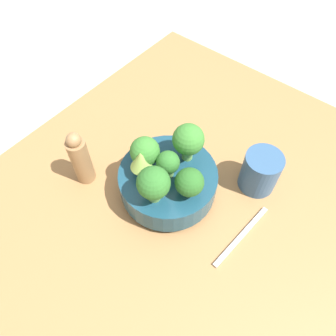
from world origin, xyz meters
TOP-DOWN VIEW (x-y plane):
  - ground_plane at (0.00, 0.00)m, footprint 6.00×6.00m
  - table at (0.00, 0.00)m, footprint 1.01×0.81m
  - bowl at (0.01, 0.02)m, footprint 0.21×0.21m
  - broccoli_floret_back at (0.00, 0.07)m, footprint 0.06×0.06m
  - broccoli_floret_front at (0.00, -0.04)m, footprint 0.06×0.06m
  - broccoli_floret_center at (0.01, 0.02)m, footprint 0.05×0.05m
  - broccoli_floret_left at (-0.05, 0.01)m, footprint 0.06×0.06m
  - romanesco_piece_far at (-0.02, 0.06)m, footprint 0.04×0.04m
  - broccoli_floret_right at (0.07, 0.02)m, footprint 0.07×0.07m
  - cup at (0.15, -0.12)m, footprint 0.08×0.08m
  - pepper_mill at (-0.08, 0.19)m, footprint 0.04×0.04m
  - fork at (0.02, -0.16)m, footprint 0.17×0.02m

SIDE VIEW (x-z plane):
  - ground_plane at x=0.00m, z-range 0.00..0.00m
  - table at x=0.00m, z-range 0.00..0.03m
  - fork at x=0.02m, z-range 0.03..0.04m
  - bowl at x=0.01m, z-range 0.04..0.11m
  - cup at x=0.15m, z-range 0.03..0.13m
  - pepper_mill at x=-0.08m, z-range 0.03..0.18m
  - broccoli_floret_center at x=0.01m, z-range 0.11..0.17m
  - broccoli_floret_front at x=0.00m, z-range 0.11..0.18m
  - broccoli_floret_back at x=0.00m, z-range 0.11..0.18m
  - romanesco_piece_far at x=-0.02m, z-range 0.11..0.19m
  - broccoli_floret_left at x=-0.05m, z-range 0.11..0.20m
  - broccoli_floret_right at x=0.07m, z-range 0.11..0.21m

